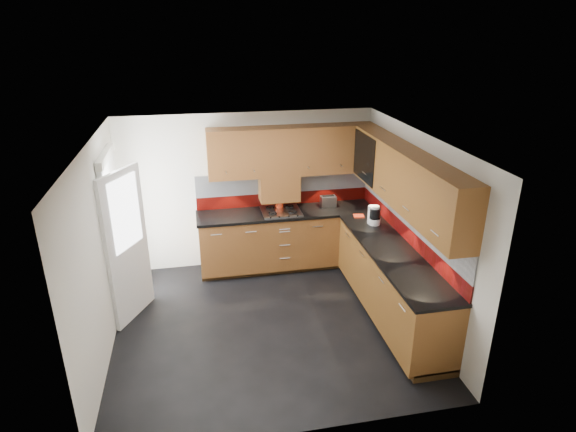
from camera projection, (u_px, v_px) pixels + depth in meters
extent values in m
cube|color=black|center=(268.00, 324.00, 6.20)|extent=(4.00, 3.80, 0.02)
cube|color=white|center=(265.00, 136.00, 5.27)|extent=(4.00, 3.80, 0.10)
cube|color=silver|center=(248.00, 190.00, 7.41)|extent=(4.00, 0.08, 2.64)
cube|color=silver|center=(300.00, 329.00, 4.07)|extent=(4.00, 0.08, 2.64)
cube|color=silver|center=(96.00, 253.00, 5.39)|extent=(0.08, 3.80, 2.64)
cube|color=silver|center=(418.00, 227.00, 6.09)|extent=(0.08, 3.80, 2.64)
cube|color=#5D2F14|center=(287.00, 239.00, 7.48)|extent=(2.70, 0.60, 0.95)
cube|color=brown|center=(391.00, 283.00, 6.21)|extent=(0.60, 2.60, 0.95)
cube|color=#3A2410|center=(287.00, 262.00, 7.67)|extent=(2.70, 0.54, 0.10)
cube|color=#3A2410|center=(390.00, 311.00, 6.38)|extent=(0.54, 2.60, 0.10)
cube|color=black|center=(287.00, 212.00, 7.30)|extent=(2.72, 0.62, 0.04)
cube|color=black|center=(394.00, 253.00, 6.02)|extent=(0.62, 2.60, 0.04)
cube|color=maroon|center=(284.00, 198.00, 7.53)|extent=(2.70, 0.02, 0.20)
cube|color=silver|center=(284.00, 182.00, 7.42)|extent=(2.70, 0.02, 0.34)
cube|color=maroon|center=(406.00, 232.00, 6.32)|extent=(0.02, 3.20, 0.20)
cube|color=silver|center=(408.00, 213.00, 6.22)|extent=(0.02, 3.20, 0.34)
cube|color=#5D2F14|center=(292.00, 151.00, 7.10)|extent=(2.50, 0.33, 0.72)
cube|color=brown|center=(406.00, 179.00, 5.84)|extent=(0.33, 2.87, 0.72)
cube|color=silver|center=(285.00, 168.00, 6.99)|extent=(1.80, 0.01, 0.16)
cube|color=silver|center=(392.00, 197.00, 5.86)|extent=(0.01, 2.00, 0.16)
cube|color=#5D2F14|center=(279.00, 187.00, 7.28)|extent=(0.60, 0.33, 0.40)
cube|color=black|center=(364.00, 157.00, 6.75)|extent=(0.01, 0.80, 0.66)
cube|color=#FFD18C|center=(385.00, 156.00, 6.81)|extent=(0.01, 0.76, 0.64)
cube|color=black|center=(376.00, 155.00, 6.78)|extent=(0.29, 0.76, 0.01)
cylinder|color=black|center=(383.00, 153.00, 6.51)|extent=(0.07, 0.07, 0.16)
cylinder|color=black|center=(379.00, 150.00, 6.65)|extent=(0.07, 0.07, 0.16)
cylinder|color=white|center=(375.00, 148.00, 6.78)|extent=(0.07, 0.07, 0.16)
cylinder|color=black|center=(371.00, 145.00, 6.92)|extent=(0.07, 0.07, 0.16)
cube|color=white|center=(116.00, 235.00, 6.29)|extent=(0.06, 0.95, 2.04)
cube|color=white|center=(127.00, 247.00, 6.02)|extent=(0.42, 0.73, 1.98)
cube|color=white|center=(125.00, 213.00, 5.85)|extent=(0.28, 0.50, 0.90)
cube|color=silver|center=(281.00, 211.00, 7.26)|extent=(0.58, 0.50, 0.02)
torus|color=black|center=(273.00, 213.00, 7.12)|extent=(0.13, 0.13, 0.02)
torus|color=black|center=(293.00, 212.00, 7.17)|extent=(0.13, 0.13, 0.02)
torus|color=black|center=(270.00, 208.00, 7.34)|extent=(0.13, 0.13, 0.02)
torus|color=black|center=(289.00, 206.00, 7.39)|extent=(0.13, 0.13, 0.02)
cube|color=black|center=(284.00, 217.00, 7.04)|extent=(0.44, 0.04, 0.02)
cylinder|color=red|center=(280.00, 204.00, 7.38)|extent=(0.12, 0.12, 0.15)
cylinder|color=olive|center=(279.00, 192.00, 7.33)|extent=(0.05, 0.03, 0.29)
cylinder|color=olive|center=(279.00, 193.00, 7.34)|extent=(0.05, 0.02, 0.27)
cylinder|color=olive|center=(278.00, 192.00, 7.32)|extent=(0.05, 0.05, 0.31)
cylinder|color=olive|center=(280.00, 194.00, 7.34)|extent=(0.05, 0.03, 0.25)
cylinder|color=olive|center=(278.00, 193.00, 7.32)|extent=(0.02, 0.05, 0.28)
cube|color=silver|center=(328.00, 201.00, 7.46)|extent=(0.24, 0.15, 0.16)
cube|color=black|center=(328.00, 196.00, 7.43)|extent=(0.18, 0.02, 0.01)
cube|color=black|center=(328.00, 195.00, 7.46)|extent=(0.18, 0.02, 0.01)
cylinder|color=white|center=(374.00, 221.00, 6.81)|extent=(0.17, 0.17, 0.09)
cylinder|color=black|center=(375.00, 213.00, 6.76)|extent=(0.16, 0.16, 0.15)
cylinder|color=white|center=(376.00, 207.00, 6.73)|extent=(0.11, 0.11, 0.04)
cylinder|color=white|center=(372.00, 215.00, 6.81)|extent=(0.16, 0.16, 0.26)
cube|color=red|center=(359.00, 216.00, 7.10)|extent=(0.17, 0.15, 0.02)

